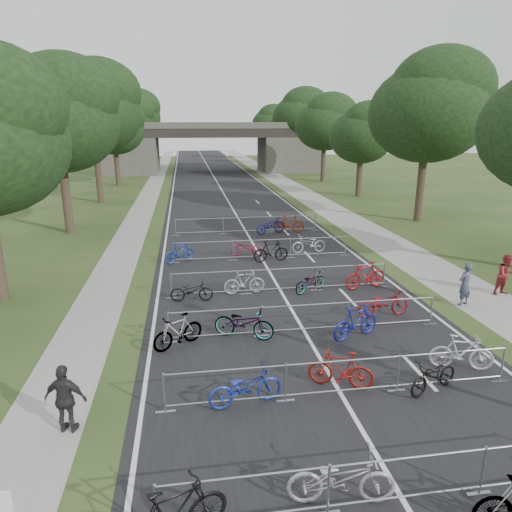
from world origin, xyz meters
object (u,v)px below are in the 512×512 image
Objects in this scene: overpass_bridge at (210,147)px; pedestrian_c at (66,399)px; pedestrian_a at (465,284)px; pedestrian_b at (506,275)px.

pedestrian_c is (-6.80, -58.18, -2.68)m from overpass_bridge.
pedestrian_a reaches higher than pedestrian_b.
pedestrian_a is (6.82, -52.48, -2.66)m from overpass_bridge.
pedestrian_a is at bearing -82.59° from overpass_bridge.
pedestrian_c is at bearing -0.04° from pedestrian_a.
pedestrian_a is at bearing -168.70° from pedestrian_b.
pedestrian_a is 1.02× the size of pedestrian_b.
pedestrian_b is at bearing 176.06° from pedestrian_a.
pedestrian_b is at bearing -79.90° from overpass_bridge.
overpass_bridge is 58.64m from pedestrian_c.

